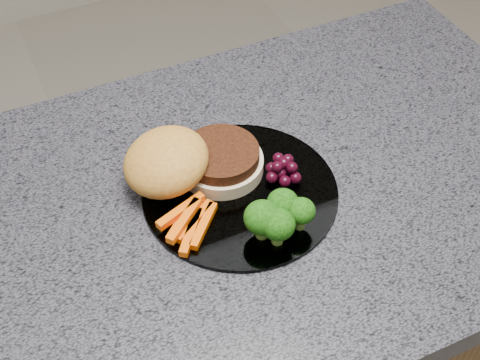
# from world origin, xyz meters

# --- Properties ---
(countertop) EXTENTS (1.20, 0.60, 0.04)m
(countertop) POSITION_xyz_m (0.00, 0.00, 0.88)
(countertop) COLOR #4E4D57
(countertop) RESTS_ON island_cabinet
(plate) EXTENTS (0.26, 0.26, 0.01)m
(plate) POSITION_xyz_m (0.10, 0.00, 0.90)
(plate) COLOR white
(plate) RESTS_ON countertop
(burger) EXTENTS (0.19, 0.13, 0.06)m
(burger) POSITION_xyz_m (0.04, 0.05, 0.93)
(burger) COLOR beige
(burger) RESTS_ON plate
(carrot_sticks) EXTENTS (0.08, 0.08, 0.02)m
(carrot_sticks) POSITION_xyz_m (0.01, -0.03, 0.91)
(carrot_sticks) COLOR #FC5F04
(carrot_sticks) RESTS_ON plate
(broccoli) EXTENTS (0.09, 0.07, 0.06)m
(broccoli) POSITION_xyz_m (0.11, -0.08, 0.94)
(broccoli) COLOR olive
(broccoli) RESTS_ON plate
(grape_bunch) EXTENTS (0.05, 0.05, 0.03)m
(grape_bunch) POSITION_xyz_m (0.16, 0.00, 0.92)
(grape_bunch) COLOR black
(grape_bunch) RESTS_ON plate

